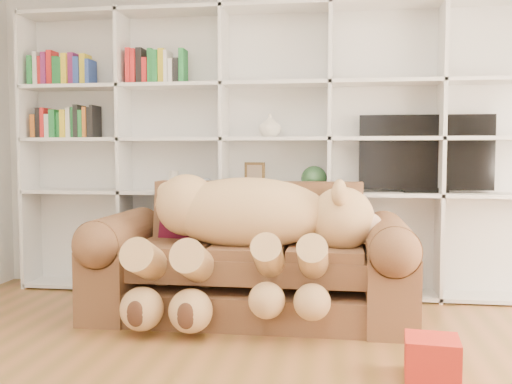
% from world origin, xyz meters
% --- Properties ---
extents(wall_back, '(5.00, 0.02, 2.70)m').
position_xyz_m(wall_back, '(0.00, 2.50, 1.35)').
color(wall_back, white).
rests_on(wall_back, floor).
extents(bookshelf, '(4.43, 0.35, 2.40)m').
position_xyz_m(bookshelf, '(-0.24, 2.36, 1.31)').
color(bookshelf, white).
rests_on(bookshelf, floor).
extents(sofa, '(2.28, 0.99, 0.96)m').
position_xyz_m(sofa, '(-0.11, 1.66, 0.36)').
color(sofa, brown).
rests_on(sofa, floor).
extents(teddy_bear, '(1.70, 0.94, 0.99)m').
position_xyz_m(teddy_bear, '(-0.11, 1.47, 0.67)').
color(teddy_bear, tan).
rests_on(teddy_bear, sofa).
extents(throw_pillow, '(0.49, 0.32, 0.47)m').
position_xyz_m(throw_pillow, '(-0.60, 1.82, 0.72)').
color(throw_pillow, '#5B0F26').
rests_on(throw_pillow, sofa).
extents(gift_box, '(0.30, 0.28, 0.22)m').
position_xyz_m(gift_box, '(1.01, 0.61, 0.11)').
color(gift_box, red).
rests_on(gift_box, floor).
extents(tv, '(1.06, 0.18, 0.63)m').
position_xyz_m(tv, '(1.21, 2.35, 1.17)').
color(tv, black).
rests_on(tv, bookshelf).
extents(picture_frame, '(0.18, 0.09, 0.23)m').
position_xyz_m(picture_frame, '(-0.18, 2.30, 0.99)').
color(picture_frame, '#503A1B').
rests_on(picture_frame, bookshelf).
extents(green_vase, '(0.21, 0.21, 0.21)m').
position_xyz_m(green_vase, '(0.31, 2.30, 0.97)').
color(green_vase, '#2E5A32').
rests_on(green_vase, bookshelf).
extents(figurine_tall, '(0.11, 0.11, 0.17)m').
position_xyz_m(figurine_tall, '(-0.88, 2.30, 0.95)').
color(figurine_tall, silver).
rests_on(figurine_tall, bookshelf).
extents(figurine_short, '(0.06, 0.06, 0.10)m').
position_xyz_m(figurine_short, '(-0.75, 2.30, 0.92)').
color(figurine_short, silver).
rests_on(figurine_short, bookshelf).
extents(snow_globe, '(0.10, 0.10, 0.10)m').
position_xyz_m(snow_globe, '(-0.60, 2.30, 0.92)').
color(snow_globe, silver).
rests_on(snow_globe, bookshelf).
extents(shelf_vase, '(0.23, 0.23, 0.19)m').
position_xyz_m(shelf_vase, '(-0.05, 2.30, 1.41)').
color(shelf_vase, silver).
rests_on(shelf_vase, bookshelf).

